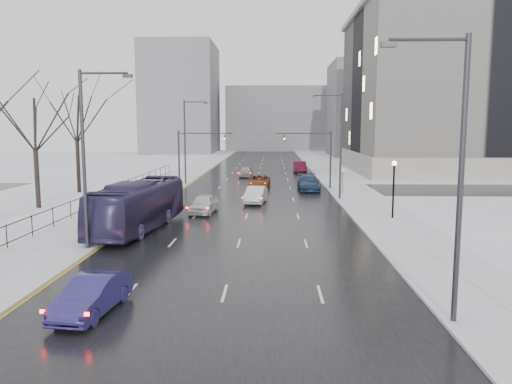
# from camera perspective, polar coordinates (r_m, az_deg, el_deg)

# --- Properties ---
(road) EXTENTS (16.00, 150.00, 0.04)m
(road) POSITION_cam_1_polar(r_m,az_deg,el_deg) (67.46, 0.18, 1.62)
(road) COLOR black
(road) RESTS_ON ground
(cross_road) EXTENTS (130.00, 10.00, 0.04)m
(cross_road) POSITION_cam_1_polar(r_m,az_deg,el_deg) (55.54, -0.18, 0.34)
(cross_road) COLOR black
(cross_road) RESTS_ON ground
(sidewalk_left) EXTENTS (5.00, 150.00, 0.16)m
(sidewalk_left) POSITION_cam_1_polar(r_m,az_deg,el_deg) (68.57, -8.63, 1.68)
(sidewalk_left) COLOR silver
(sidewalk_left) RESTS_ON ground
(sidewalk_right) EXTENTS (5.00, 150.00, 0.16)m
(sidewalk_right) POSITION_cam_1_polar(r_m,az_deg,el_deg) (67.96, 9.07, 1.62)
(sidewalk_right) COLOR silver
(sidewalk_right) RESTS_ON ground
(park_strip) EXTENTS (14.00, 150.00, 0.12)m
(park_strip) POSITION_cam_1_polar(r_m,az_deg,el_deg) (70.92, -16.20, 1.64)
(park_strip) COLOR white
(park_strip) RESTS_ON ground
(tree_park_d) EXTENTS (8.75, 8.75, 12.50)m
(tree_park_d) POSITION_cam_1_polar(r_m,az_deg,el_deg) (46.12, -23.56, -1.80)
(tree_park_d) COLOR black
(tree_park_d) RESTS_ON ground
(tree_park_e) EXTENTS (9.45, 9.45, 13.50)m
(tree_park_e) POSITION_cam_1_polar(r_m,az_deg,el_deg) (55.35, -19.52, -0.14)
(tree_park_e) COLOR black
(tree_park_e) RESTS_ON ground
(iron_fence) EXTENTS (0.06, 70.00, 1.30)m
(iron_fence) POSITION_cam_1_polar(r_m,az_deg,el_deg) (40.44, -19.90, -1.55)
(iron_fence) COLOR black
(iron_fence) RESTS_ON sidewalk_left
(streetlight_r_near) EXTENTS (2.95, 0.25, 10.00)m
(streetlight_r_near) POSITION_cam_1_polar(r_m,az_deg,el_deg) (18.21, 21.76, 2.73)
(streetlight_r_near) COLOR #2D2D33
(streetlight_r_near) RESTS_ON ground
(streetlight_r_mid) EXTENTS (2.95, 0.25, 10.00)m
(streetlight_r_mid) POSITION_cam_1_polar(r_m,az_deg,el_deg) (47.50, 9.41, 5.80)
(streetlight_r_mid) COLOR #2D2D33
(streetlight_r_mid) RESTS_ON ground
(streetlight_l_near) EXTENTS (2.95, 0.25, 10.00)m
(streetlight_l_near) POSITION_cam_1_polar(r_m,az_deg,el_deg) (28.94, -18.71, 4.45)
(streetlight_l_near) COLOR #2D2D33
(streetlight_l_near) RESTS_ON ground
(streetlight_l_far) EXTENTS (2.95, 0.25, 10.00)m
(streetlight_l_far) POSITION_cam_1_polar(r_m,az_deg,el_deg) (59.95, -7.92, 6.17)
(streetlight_l_far) COLOR #2D2D33
(streetlight_l_far) RESTS_ON ground
(lamppost_r_mid) EXTENTS (0.36, 0.36, 4.28)m
(lamppost_r_mid) POSITION_cam_1_polar(r_m,az_deg,el_deg) (38.37, 15.47, 1.23)
(lamppost_r_mid) COLOR black
(lamppost_r_mid) RESTS_ON sidewalk_right
(mast_signal_right) EXTENTS (6.10, 0.33, 6.50)m
(mast_signal_right) POSITION_cam_1_polar(r_m,az_deg,el_deg) (55.40, 7.43, 4.50)
(mast_signal_right) COLOR #2D2D33
(mast_signal_right) RESTS_ON ground
(mast_signal_left) EXTENTS (6.10, 0.33, 6.50)m
(mast_signal_left) POSITION_cam_1_polar(r_m,az_deg,el_deg) (55.92, -7.73, 4.53)
(mast_signal_left) COLOR #2D2D33
(mast_signal_left) RESTS_ON ground
(no_uturn_sign) EXTENTS (0.60, 0.06, 2.70)m
(no_uturn_sign) POSITION_cam_1_polar(r_m,az_deg,el_deg) (51.79, 9.89, 2.25)
(no_uturn_sign) COLOR #2D2D33
(no_uturn_sign) RESTS_ON sidewalk_right
(civic_building) EXTENTS (41.00, 31.00, 24.80)m
(civic_building) POSITION_cam_1_polar(r_m,az_deg,el_deg) (85.79, 24.89, 9.68)
(civic_building) COLOR gray
(civic_building) RESTS_ON ground
(bldg_far_right) EXTENTS (24.00, 20.00, 22.00)m
(bldg_far_right) POSITION_cam_1_polar(r_m,az_deg,el_deg) (124.88, 14.08, 9.16)
(bldg_far_right) COLOR slate
(bldg_far_right) RESTS_ON ground
(bldg_far_left) EXTENTS (18.00, 22.00, 28.00)m
(bldg_far_left) POSITION_cam_1_polar(r_m,az_deg,el_deg) (134.41, -8.55, 10.45)
(bldg_far_left) COLOR slate
(bldg_far_left) RESTS_ON ground
(bldg_far_center) EXTENTS (30.00, 18.00, 18.00)m
(bldg_far_center) POSITION_cam_1_polar(r_m,az_deg,el_deg) (147.10, 2.69, 8.31)
(bldg_far_center) COLOR slate
(bldg_far_center) RESTS_ON ground
(sedan_left_near) EXTENTS (1.97, 4.36, 1.39)m
(sedan_left_near) POSITION_cam_1_polar(r_m,az_deg,el_deg) (19.90, -18.23, -11.13)
(sedan_left_near) COLOR navy
(sedan_left_near) RESTS_ON road
(bus) EXTENTS (4.01, 11.97, 3.27)m
(bus) POSITION_cam_1_polar(r_m,az_deg,el_deg) (34.47, -13.25, -1.51)
(bus) COLOR #312951
(bus) RESTS_ON road
(sedan_center_near) EXTENTS (2.24, 4.57, 1.50)m
(sedan_center_near) POSITION_cam_1_polar(r_m,az_deg,el_deg) (40.26, -5.97, -1.34)
(sedan_center_near) COLOR silver
(sedan_center_near) RESTS_ON road
(sedan_right_near) EXTENTS (2.18, 4.75, 1.51)m
(sedan_right_near) POSITION_cam_1_polar(r_m,az_deg,el_deg) (45.24, -0.02, -0.32)
(sedan_right_near) COLOR silver
(sedan_right_near) RESTS_ON road
(sedan_right_cross) EXTENTS (2.57, 5.25, 1.44)m
(sedan_right_cross) POSITION_cam_1_polar(r_m,az_deg,el_deg) (56.56, 0.36, 1.22)
(sedan_right_cross) COLOR brown
(sedan_right_cross) RESTS_ON road
(sedan_right_far) EXTENTS (2.40, 5.68, 1.64)m
(sedan_right_far) POSITION_cam_1_polar(r_m,az_deg,el_deg) (54.55, 6.03, 1.05)
(sedan_right_far) COLOR navy
(sedan_right_far) RESTS_ON road
(sedan_center_far) EXTENTS (1.91, 4.33, 1.45)m
(sedan_center_far) POSITION_cam_1_polar(r_m,az_deg,el_deg) (68.63, -1.14, 2.34)
(sedan_center_far) COLOR gray
(sedan_center_far) RESTS_ON road
(sedan_right_distant) EXTENTS (1.91, 5.11, 1.67)m
(sedan_right_distant) POSITION_cam_1_polar(r_m,az_deg,el_deg) (75.39, 5.04, 2.86)
(sedan_right_distant) COLOR #440B1C
(sedan_right_distant) RESTS_ON road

